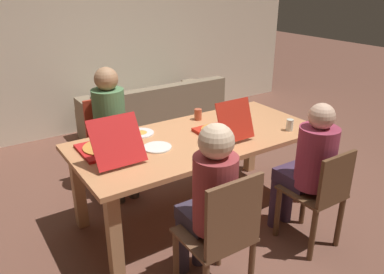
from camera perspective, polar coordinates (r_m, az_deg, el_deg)
The scene contains 16 objects.
ground_plane at distance 3.72m, azimuth 0.86°, elevation -10.97°, with size 20.00×20.00×0.00m, color brown.
back_wall at distance 5.56m, azimuth -15.41°, elevation 15.89°, with size 7.01×0.12×2.96m, color beige.
dining_table at distance 3.40m, azimuth 0.93°, elevation -1.53°, with size 2.18×1.01×0.77m.
chair_0 at distance 2.57m, azimuth 4.50°, elevation -14.27°, with size 0.44×0.43×0.97m.
person_0 at distance 2.54m, azimuth 2.63°, elevation -8.68°, with size 0.29×0.48×1.26m.
chair_1 at distance 3.22m, azimuth 18.26°, elevation -8.30°, with size 0.38×0.44×0.87m.
person_1 at distance 3.18m, azimuth 16.90°, elevation -3.58°, with size 0.30×0.50×1.21m.
chair_2 at distance 4.07m, azimuth -12.26°, elevation -0.37°, with size 0.40×0.43×0.92m.
person_2 at distance 3.85m, azimuth -11.78°, elevation 2.30°, with size 0.31×0.51×1.28m.
pizza_box_0 at distance 3.39m, azimuth 4.28°, elevation 1.13°, with size 0.34×0.46×0.35m.
pizza_box_1 at distance 3.11m, azimuth -12.52°, elevation -1.43°, with size 0.38×0.59×0.35m.
plate_0 at distance 3.44m, azimuth -7.64°, elevation 0.62°, with size 0.24×0.24×0.03m.
plate_1 at distance 3.14m, azimuth -5.16°, elevation -1.53°, with size 0.23×0.23×0.01m.
drinking_glass_0 at distance 3.74m, azimuth 0.90°, elevation 3.36°, with size 0.07×0.07×0.11m, color #B95033.
drinking_glass_1 at distance 3.58m, azimuth 14.25°, elevation 1.73°, with size 0.06×0.06×0.11m, color silver.
couch at distance 5.39m, azimuth -5.74°, elevation 3.15°, with size 1.88×0.87×0.76m.
Camera 1 is at (-1.75, -2.56, 2.06)m, focal length 36.06 mm.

